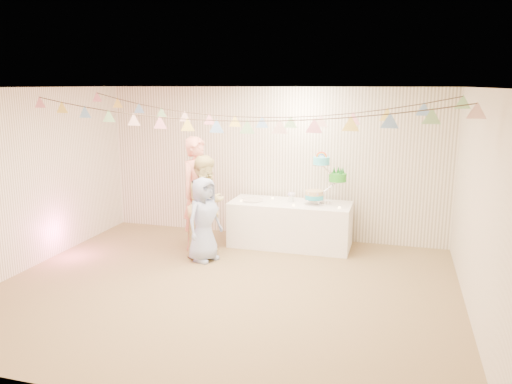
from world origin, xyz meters
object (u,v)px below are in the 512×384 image
(cake_stand, at_px, (325,179))
(person_adult_b, at_px, (207,206))
(table, at_px, (290,224))
(person_child, at_px, (204,219))
(person_adult_a, at_px, (199,194))

(cake_stand, xyz_separation_m, person_adult_b, (-1.71, -0.84, -0.36))
(table, bearing_deg, cake_stand, 5.19)
(table, xyz_separation_m, person_child, (-1.11, -1.05, 0.27))
(person_adult_a, relative_size, person_child, 1.42)
(person_child, bearing_deg, person_adult_b, 33.69)
(person_child, bearing_deg, table, -23.70)
(cake_stand, relative_size, person_child, 0.62)
(table, xyz_separation_m, person_adult_b, (-1.16, -0.79, 0.42))
(cake_stand, distance_m, person_adult_a, 2.05)
(person_adult_b, bearing_deg, person_child, -153.45)
(cake_stand, bearing_deg, person_adult_b, -153.83)
(cake_stand, relative_size, person_adult_a, 0.43)
(person_adult_a, relative_size, person_adult_b, 1.16)
(person_adult_b, relative_size, person_child, 1.23)
(table, bearing_deg, person_child, -136.49)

